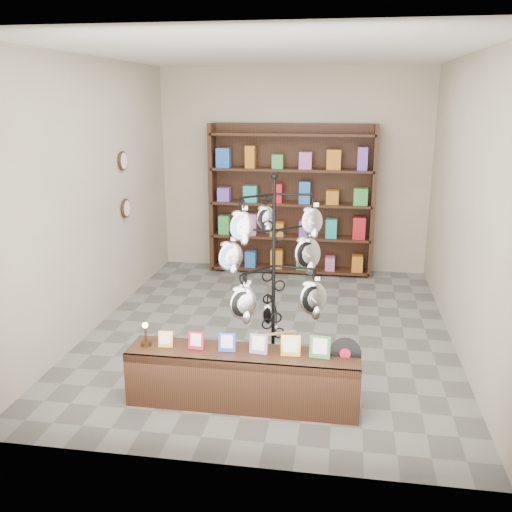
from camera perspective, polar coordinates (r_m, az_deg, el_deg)
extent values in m
plane|color=slate|center=(6.57, 1.42, -7.40)|extent=(5.00, 5.00, 0.00)
plane|color=#BEB499|center=(8.59, 3.74, 8.48)|extent=(4.00, 0.00, 4.00)
plane|color=#BEB499|center=(3.74, -3.56, -1.08)|extent=(4.00, 0.00, 4.00)
plane|color=#BEB499|center=(6.69, -15.80, 5.86)|extent=(0.00, 5.00, 5.00)
plane|color=#BEB499|center=(6.20, 20.22, 4.74)|extent=(0.00, 5.00, 5.00)
plane|color=white|center=(6.06, 1.63, 19.71)|extent=(5.00, 5.00, 0.00)
cylinder|color=black|center=(5.45, 1.67, -12.37)|extent=(0.52, 0.52, 0.03)
cylinder|color=black|center=(5.07, 1.76, -2.95)|extent=(0.04, 0.04, 1.91)
sphere|color=black|center=(4.85, 1.85, 8.02)|extent=(0.06, 0.06, 0.06)
ellipsoid|color=silver|center=(5.38, 1.16, -5.87)|extent=(0.10, 0.07, 0.20)
cube|color=#AC8148|center=(4.94, 2.02, -7.76)|extent=(0.33, 0.18, 0.04)
cube|color=black|center=(5.00, -1.30, -12.10)|extent=(1.98, 0.41, 0.49)
cube|color=gold|center=(5.02, -9.01, -8.20)|extent=(0.13, 0.05, 0.14)
cube|color=#B50E22|center=(4.95, -6.00, -8.41)|extent=(0.14, 0.05, 0.15)
cube|color=#263FA5|center=(4.89, -2.90, -8.61)|extent=(0.14, 0.05, 0.16)
cube|color=#E54C33|center=(4.84, 0.27, -8.78)|extent=(0.15, 0.05, 0.17)
cube|color=gold|center=(4.81, 3.49, -8.92)|extent=(0.16, 0.06, 0.18)
cube|color=#337233|center=(4.79, 6.42, -9.03)|extent=(0.17, 0.06, 0.19)
cylinder|color=black|center=(4.86, 8.90, -9.61)|extent=(0.27, 0.06, 0.27)
cylinder|color=#B50E22|center=(4.85, 8.90, -9.63)|extent=(0.09, 0.03, 0.09)
cylinder|color=#422813|center=(5.10, -10.93, -8.58)|extent=(0.09, 0.09, 0.04)
cylinder|color=#422813|center=(5.07, -10.98, -7.75)|extent=(0.02, 0.02, 0.13)
sphere|color=#FFBF59|center=(5.03, -11.03, -6.80)|extent=(0.05, 0.05, 0.05)
cube|color=black|center=(8.59, 3.66, 5.79)|extent=(2.40, 0.04, 2.20)
cube|color=black|center=(8.63, -4.31, 5.81)|extent=(0.06, 0.36, 2.20)
cube|color=black|center=(8.41, 11.61, 5.28)|extent=(0.06, 0.36, 2.20)
cube|color=black|center=(8.68, 3.44, -1.24)|extent=(2.36, 0.36, 0.04)
cube|color=black|center=(8.55, 3.49, 1.97)|extent=(2.36, 0.36, 0.03)
cube|color=black|center=(8.45, 3.55, 5.27)|extent=(2.36, 0.36, 0.04)
cube|color=black|center=(8.37, 3.61, 8.63)|extent=(2.36, 0.36, 0.04)
cube|color=black|center=(8.32, 3.67, 12.05)|extent=(2.36, 0.36, 0.04)
cylinder|color=black|center=(7.37, -13.17, 9.25)|extent=(0.03, 0.24, 0.24)
cylinder|color=black|center=(7.46, -12.89, 4.67)|extent=(0.03, 0.24, 0.24)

